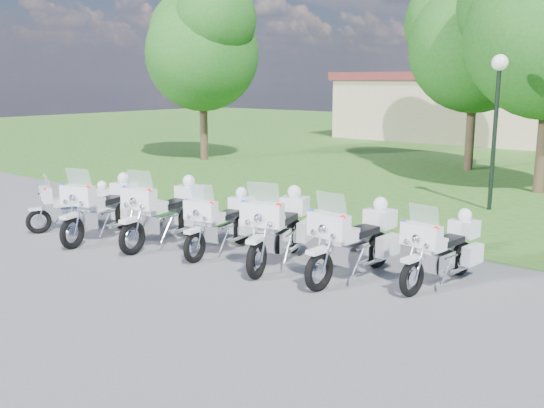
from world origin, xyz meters
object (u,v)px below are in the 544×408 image
Objects in this scene: motorcycle_3 at (223,221)px; motorcycle_5 at (355,240)px; motorcycle_4 at (279,227)px; motorcycle_2 at (166,211)px; motorcycle_6 at (443,248)px; motorcycle_0 at (76,206)px; lamp_post at (498,94)px; motorcycle_1 at (103,207)px.

motorcycle_5 is (3.12, 0.27, 0.06)m from motorcycle_3.
motorcycle_4 reaches higher than motorcycle_3.
motorcycle_2 reaches higher than motorcycle_6.
motorcycle_0 is 0.46× the size of lamp_post.
motorcycle_5 is (6.09, 1.15, -0.01)m from motorcycle_1.
motorcycle_2 is at bearing 18.93° from motorcycle_6.
motorcycle_6 is (3.08, 0.83, -0.09)m from motorcycle_4.
motorcycle_2 is 2.93m from motorcycle_4.
motorcycle_3 is 8.79m from lamp_post.
motorcycle_0 is 7.36m from motorcycle_5.
motorcycle_5 reaches higher than motorcycle_0.
motorcycle_0 is 4.24m from motorcycle_3.
motorcycle_1 is at bearing -124.37° from lamp_post.
motorcycle_0 is at bearing -129.48° from lamp_post.
motorcycle_2 is at bearing -7.56° from motorcycle_4.
lamp_post is at bearing -118.70° from motorcycle_3.
lamp_post is (1.53, 7.74, 2.50)m from motorcycle_4.
motorcycle_1 is at bearing 20.75° from motorcycle_6.
motorcycle_2 is 6.11m from motorcycle_6.
motorcycle_5 is at bearing 177.19° from motorcycle_3.
motorcycle_0 is at bearing -17.64° from motorcycle_1.
motorcycle_3 is 0.91× the size of motorcycle_5.
motorcycle_4 is (1.46, 0.10, 0.08)m from motorcycle_3.
motorcycle_0 is 0.79× the size of motorcycle_1.
motorcycle_6 is at bearing 178.11° from motorcycle_1.
motorcycle_4 is at bearing -179.50° from motorcycle_2.
motorcycle_2 reaches higher than motorcycle_1.
motorcycle_5 is at bearing -148.38° from motorcycle_0.
motorcycle_2 is 4.60m from motorcycle_5.
motorcycle_1 is 4.54m from motorcycle_4.
motorcycle_1 is 10.86m from lamp_post.
lamp_post reaches higher than motorcycle_0.
motorcycle_3 is (4.16, 0.83, 0.06)m from motorcycle_0.
motorcycle_5 is 7.98m from lamp_post.
motorcycle_0 is 5.70m from motorcycle_4.
lamp_post is at bearing -139.80° from motorcycle_1.
motorcycle_4 is at bearing -147.57° from motorcycle_0.
motorcycle_5 is 1.10× the size of motorcycle_6.
lamp_post is (-1.55, 6.91, 2.58)m from motorcycle_6.
motorcycle_6 is at bearing -150.73° from motorcycle_5.
motorcycle_5 is (1.66, 0.17, -0.02)m from motorcycle_4.
motorcycle_0 is 11.55m from lamp_post.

